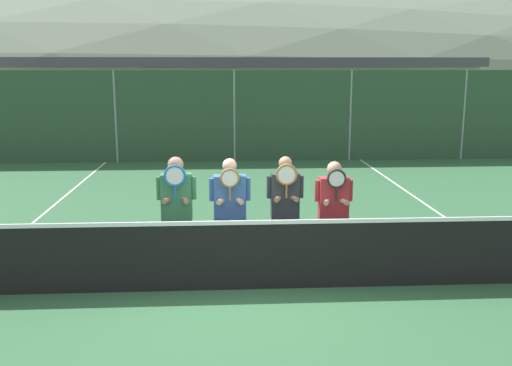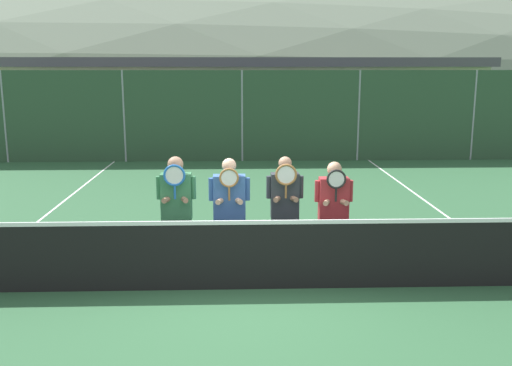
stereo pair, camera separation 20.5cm
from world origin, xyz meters
name	(u,v)px [view 1 (the left image)]	position (x,y,z in m)	size (l,w,h in m)	color
ground_plane	(252,289)	(0.00, 0.00, 0.00)	(120.00, 120.00, 0.00)	#2D5B38
hill_distant	(225,92)	(0.00, 60.82, 0.00)	(137.72, 76.51, 26.78)	slate
clubhouse_building	(187,97)	(-1.90, 17.49, 1.70)	(23.93, 5.50, 3.35)	beige
fence_back	(234,116)	(0.00, 10.85, 1.45)	(22.61, 0.06, 2.90)	gray
tennis_net	(252,254)	(0.00, 0.00, 0.51)	(11.12, 0.09, 1.09)	gray
court_line_left_sideline	(22,232)	(-4.13, 3.00, 0.00)	(0.05, 16.00, 0.01)	white
court_line_right_sideline	(456,225)	(4.13, 3.00, 0.00)	(0.05, 16.00, 0.01)	white
player_leftmost	(177,206)	(-1.05, 0.60, 1.06)	(0.57, 0.34, 1.77)	white
player_center_left	(230,208)	(-0.28, 0.54, 1.03)	(0.59, 0.34, 1.75)	#56565B
player_center_right	(285,206)	(0.52, 0.63, 1.02)	(0.54, 0.34, 1.76)	#232838
player_rightmost	(333,208)	(1.23, 0.60, 1.00)	(0.56, 0.34, 1.68)	black
car_far_left	(36,126)	(-6.95, 13.06, 0.94)	(4.55, 2.09, 1.86)	#B2B7BC
car_left_of_center	(174,127)	(-2.11, 12.99, 0.89)	(4.03, 2.02, 1.74)	slate
car_center	(312,127)	(2.81, 12.83, 0.90)	(4.72, 1.97, 1.75)	navy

